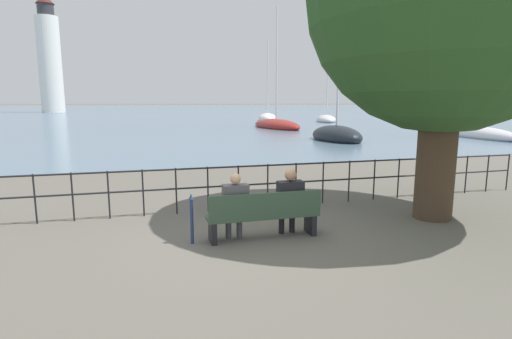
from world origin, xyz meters
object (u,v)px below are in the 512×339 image
object	(u,v)px
harbor_lighthouse	(50,59)
park_bench	(264,216)
sailboat_2	(336,136)
sailboat_5	(326,119)
seated_person_left	(235,204)
sailboat_0	(267,118)
sailboat_1	(471,133)
closed_umbrella	(192,216)
sailboat_4	(276,125)
seated_person_right	(290,199)

from	to	relation	value
harbor_lighthouse	park_bench	bearing A→B (deg)	-76.76
sailboat_2	sailboat_5	size ratio (longest dim) A/B	0.84
seated_person_left	sailboat_0	bearing A→B (deg)	72.39
sailboat_1	sailboat_5	xyz separation A→B (m)	(-0.83, 22.55, 0.03)
closed_umbrella	park_bench	bearing A→B (deg)	-4.34
seated_person_left	sailboat_4	size ratio (longest dim) A/B	0.11
closed_umbrella	seated_person_left	bearing A→B (deg)	-1.58
park_bench	sailboat_0	bearing A→B (deg)	73.04
park_bench	sailboat_4	size ratio (longest dim) A/B	0.18
park_bench	harbor_lighthouse	distance (m)	102.71
sailboat_0	sailboat_1	bearing A→B (deg)	-62.63
seated_person_left	closed_umbrella	bearing A→B (deg)	178.42
sailboat_0	harbor_lighthouse	world-z (taller)	harbor_lighthouse
seated_person_right	harbor_lighthouse	distance (m)	102.73
park_bench	harbor_lighthouse	world-z (taller)	harbor_lighthouse
sailboat_1	harbor_lighthouse	bearing A→B (deg)	124.01
closed_umbrella	sailboat_4	xyz separation A→B (m)	(11.27, 29.60, -0.21)
seated_person_left	seated_person_right	bearing A→B (deg)	-0.10
sailboat_4	sailboat_5	size ratio (longest dim) A/B	1.05
closed_umbrella	harbor_lighthouse	distance (m)	102.31
park_bench	seated_person_left	world-z (taller)	seated_person_left
closed_umbrella	harbor_lighthouse	size ratio (longest dim) A/B	0.03
sailboat_1	sailboat_2	size ratio (longest dim) A/B	1.20
seated_person_right	sailboat_2	world-z (taller)	sailboat_2
park_bench	sailboat_0	size ratio (longest dim) A/B	0.19
harbor_lighthouse	sailboat_2	bearing A→B (deg)	-68.00
sailboat_4	park_bench	bearing A→B (deg)	-117.58
park_bench	seated_person_right	xyz separation A→B (m)	(0.52, 0.08, 0.26)
seated_person_right	closed_umbrella	size ratio (longest dim) A/B	1.40
sailboat_0	sailboat_5	bearing A→B (deg)	-24.73
sailboat_1	sailboat_5	distance (m)	22.57
closed_umbrella	harbor_lighthouse	xyz separation A→B (m)	(-22.05, 99.19, 11.97)
park_bench	sailboat_4	bearing A→B (deg)	71.46
sailboat_2	sailboat_0	bearing A→B (deg)	81.50
closed_umbrella	sailboat_2	world-z (taller)	sailboat_2
sailboat_5	park_bench	bearing A→B (deg)	-100.94
sailboat_0	harbor_lighthouse	bearing A→B (deg)	136.71
closed_umbrella	sailboat_2	xyz separation A→B (m)	(11.22, 16.84, -0.19)
seated_person_right	harbor_lighthouse	bearing A→B (deg)	103.53
seated_person_right	sailboat_5	size ratio (longest dim) A/B	0.12
park_bench	sailboat_1	size ratio (longest dim) A/B	0.19
closed_umbrella	sailboat_4	bearing A→B (deg)	69.15
sailboat_0	sailboat_4	xyz separation A→B (m)	(-3.57, -14.66, -0.05)
sailboat_1	seated_person_right	bearing A→B (deg)	-134.05
seated_person_right	harbor_lighthouse	size ratio (longest dim) A/B	0.05
park_bench	closed_umbrella	xyz separation A→B (m)	(-1.31, 0.10, 0.07)
closed_umbrella	sailboat_1	size ratio (longest dim) A/B	0.08
sailboat_2	sailboat_5	bearing A→B (deg)	65.37
park_bench	sailboat_4	world-z (taller)	sailboat_4
sailboat_4	harbor_lighthouse	distance (m)	78.12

